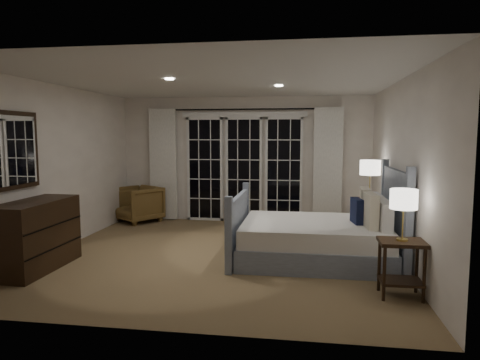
# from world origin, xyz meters

# --- Properties ---
(floor) EXTENTS (5.00, 5.00, 0.00)m
(floor) POSITION_xyz_m (0.00, 0.00, 0.00)
(floor) COLOR olive
(floor) RESTS_ON ground
(ceiling) EXTENTS (5.00, 5.00, 0.00)m
(ceiling) POSITION_xyz_m (0.00, 0.00, 2.50)
(ceiling) COLOR silver
(ceiling) RESTS_ON wall_back
(wall_left) EXTENTS (0.02, 5.00, 2.50)m
(wall_left) POSITION_xyz_m (-2.50, 0.00, 1.25)
(wall_left) COLOR white
(wall_left) RESTS_ON floor
(wall_right) EXTENTS (0.02, 5.00, 2.50)m
(wall_right) POSITION_xyz_m (2.50, 0.00, 1.25)
(wall_right) COLOR white
(wall_right) RESTS_ON floor
(wall_back) EXTENTS (5.00, 0.02, 2.50)m
(wall_back) POSITION_xyz_m (0.00, 2.50, 1.25)
(wall_back) COLOR white
(wall_back) RESTS_ON floor
(wall_front) EXTENTS (5.00, 0.02, 2.50)m
(wall_front) POSITION_xyz_m (0.00, -2.50, 1.25)
(wall_front) COLOR white
(wall_front) RESTS_ON floor
(french_doors) EXTENTS (2.50, 0.04, 2.20)m
(french_doors) POSITION_xyz_m (0.00, 2.46, 1.09)
(french_doors) COLOR black
(french_doors) RESTS_ON wall_back
(curtain_rod) EXTENTS (3.50, 0.03, 0.03)m
(curtain_rod) POSITION_xyz_m (0.00, 2.40, 2.25)
(curtain_rod) COLOR black
(curtain_rod) RESTS_ON wall_back
(curtain_left) EXTENTS (0.55, 0.10, 2.25)m
(curtain_left) POSITION_xyz_m (-1.65, 2.38, 1.15)
(curtain_left) COLOR white
(curtain_left) RESTS_ON curtain_rod
(curtain_right) EXTENTS (0.55, 0.10, 2.25)m
(curtain_right) POSITION_xyz_m (1.65, 2.38, 1.15)
(curtain_right) COLOR white
(curtain_right) RESTS_ON curtain_rod
(downlight_a) EXTENTS (0.12, 0.12, 0.01)m
(downlight_a) POSITION_xyz_m (0.80, 0.60, 2.49)
(downlight_a) COLOR white
(downlight_a) RESTS_ON ceiling
(downlight_b) EXTENTS (0.12, 0.12, 0.01)m
(downlight_b) POSITION_xyz_m (-0.60, -0.40, 2.49)
(downlight_b) COLOR white
(downlight_b) RESTS_ON ceiling
(bed) EXTENTS (2.20, 1.58, 1.28)m
(bed) POSITION_xyz_m (1.42, -0.07, 0.33)
(bed) COLOR #858FA1
(bed) RESTS_ON floor
(nightstand_left) EXTENTS (0.48, 0.38, 0.62)m
(nightstand_left) POSITION_xyz_m (2.25, -1.32, 0.41)
(nightstand_left) COLOR black
(nightstand_left) RESTS_ON floor
(nightstand_right) EXTENTS (0.54, 0.43, 0.70)m
(nightstand_right) POSITION_xyz_m (2.27, 1.20, 0.46)
(nightstand_right) COLOR black
(nightstand_right) RESTS_ON floor
(lamp_left) EXTENTS (0.29, 0.29, 0.55)m
(lamp_left) POSITION_xyz_m (2.25, -1.32, 1.06)
(lamp_left) COLOR tan
(lamp_left) RESTS_ON nightstand_left
(lamp_right) EXTENTS (0.33, 0.33, 0.64)m
(lamp_right) POSITION_xyz_m (2.27, 1.20, 1.21)
(lamp_right) COLOR tan
(lamp_right) RESTS_ON nightstand_right
(armchair) EXTENTS (1.09, 1.09, 0.72)m
(armchair) POSITION_xyz_m (-2.10, 2.10, 0.36)
(armchair) COLOR brown
(armchair) RESTS_ON floor
(dresser) EXTENTS (0.54, 1.27, 0.90)m
(dresser) POSITION_xyz_m (-2.23, -1.02, 0.45)
(dresser) COLOR black
(dresser) RESTS_ON floor
(mirror) EXTENTS (0.05, 0.85, 1.00)m
(mirror) POSITION_xyz_m (-2.47, -1.02, 1.55)
(mirror) COLOR black
(mirror) RESTS_ON wall_left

